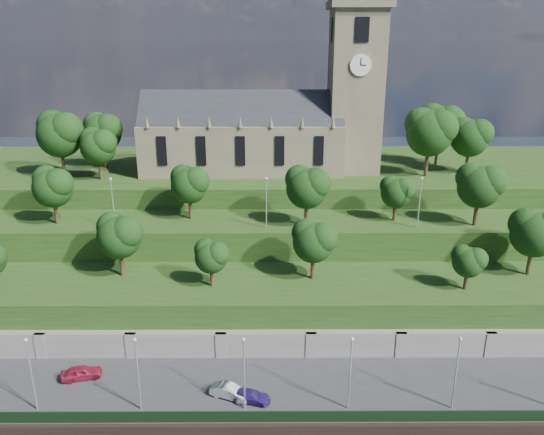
{
  "coord_description": "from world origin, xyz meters",
  "views": [
    {
      "loc": [
        0.44,
        -39.91,
        35.99
      ],
      "look_at": [
        0.76,
        30.0,
        12.1
      ],
      "focal_mm": 35.0,
      "sensor_mm": 36.0,
      "label": 1
    }
  ],
  "objects_px": {
    "car_middle": "(230,392)",
    "car_left": "(81,372)",
    "car_right": "(251,396)",
    "church": "(272,125)"
  },
  "relations": [
    {
      "from": "car_right",
      "to": "car_middle",
      "type": "bearing_deg",
      "value": 88.35
    },
    {
      "from": "car_middle",
      "to": "car_left",
      "type": "bearing_deg",
      "value": 101.01
    },
    {
      "from": "car_left",
      "to": "car_middle",
      "type": "distance_m",
      "value": 16.1
    },
    {
      "from": "car_right",
      "to": "car_left",
      "type": "bearing_deg",
      "value": 92.53
    },
    {
      "from": "car_right",
      "to": "church",
      "type": "bearing_deg",
      "value": 11.41
    },
    {
      "from": "church",
      "to": "car_middle",
      "type": "relative_size",
      "value": 9.6
    },
    {
      "from": "car_left",
      "to": "car_middle",
      "type": "bearing_deg",
      "value": -116.52
    },
    {
      "from": "car_left",
      "to": "car_right",
      "type": "height_order",
      "value": "car_left"
    },
    {
      "from": "church",
      "to": "car_middle",
      "type": "bearing_deg",
      "value": -95.9
    },
    {
      "from": "car_left",
      "to": "car_right",
      "type": "relative_size",
      "value": 1.03
    }
  ]
}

